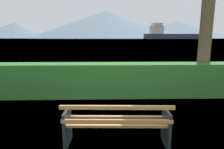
# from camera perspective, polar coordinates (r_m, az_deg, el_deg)

# --- Properties ---
(ground_plane) EXTENTS (1400.00, 1400.00, 0.00)m
(ground_plane) POSITION_cam_1_polar(r_m,az_deg,el_deg) (3.84, 1.35, -19.83)
(ground_plane) COLOR olive
(water_surface) EXTENTS (620.00, 620.00, 0.00)m
(water_surface) POSITION_cam_1_polar(r_m,az_deg,el_deg) (311.65, -1.53, 10.52)
(water_surface) COLOR #6B8EA3
(water_surface) RESTS_ON ground_plane
(park_bench) EXTENTS (1.91, 0.64, 0.87)m
(park_bench) POSITION_cam_1_polar(r_m,az_deg,el_deg) (3.58, 1.40, -14.39)
(park_bench) COLOR #A0703F
(park_bench) RESTS_ON ground_plane
(hedge_row) EXTENTS (8.00, 0.80, 1.11)m
(hedge_row) POSITION_cam_1_polar(r_m,az_deg,el_deg) (6.49, 0.03, -1.59)
(hedge_row) COLOR #2D6B28
(hedge_row) RESTS_ON ground_plane
(cargo_ship_large) EXTENTS (99.78, 28.78, 23.42)m
(cargo_ship_large) POSITION_cam_1_polar(r_m,az_deg,el_deg) (316.61, 17.07, 11.25)
(cargo_ship_large) COLOR #2D384C
(cargo_ship_large) RESTS_ON water_surface
(fishing_boat_near) EXTENTS (3.73, 6.24, 1.20)m
(fishing_boat_near) POSITION_cam_1_polar(r_m,az_deg,el_deg) (266.42, -11.80, 10.33)
(fishing_boat_near) COLOR silver
(fishing_boat_near) RESTS_ON water_surface
(distant_hills) EXTENTS (768.27, 427.83, 76.38)m
(distant_hills) POSITION_cam_1_polar(r_m,az_deg,el_deg) (571.53, 0.83, 14.03)
(distant_hills) COLOR slate
(distant_hills) RESTS_ON ground_plane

